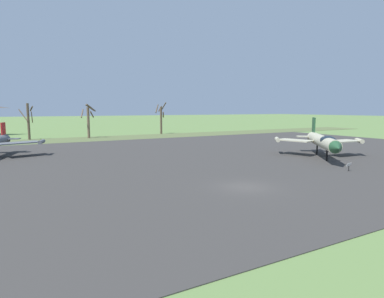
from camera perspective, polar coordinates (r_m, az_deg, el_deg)
ground_plane at (r=28.26m, az=9.26°, el=-6.57°), size 600.00×600.00×0.00m
asphalt_apron at (r=42.73m, az=-5.36°, el=-1.88°), size 108.85×57.28×0.05m
grass_verge_strip at (r=75.46m, az=-16.28°, el=1.72°), size 168.85×12.00×0.06m
jet_fighter_front_left at (r=47.18m, az=21.71°, el=1.29°), size 13.23×14.07×5.30m
info_placard_front_left at (r=38.38m, az=25.59°, el=-2.71°), size 0.55×0.28×0.93m
bare_tree_far_left at (r=78.29m, az=-26.55°, el=4.48°), size 2.85×2.80×7.79m
bare_tree_left_of_center at (r=77.31m, az=-17.57°, el=4.83°), size 3.42×3.42×7.75m
bare_tree_center at (r=86.94m, az=-5.41°, el=5.48°), size 3.02×2.65×8.34m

